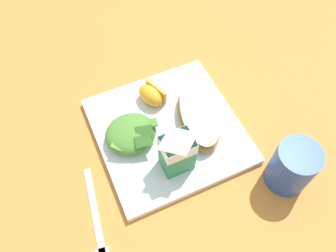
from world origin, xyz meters
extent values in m
plane|color=#C67A33|center=(0.00, 0.00, 0.00)|extent=(3.00, 3.00, 0.00)
cube|color=silver|center=(0.00, 0.00, 0.01)|extent=(0.28, 0.28, 0.02)
ellipsoid|color=#A87038|center=(-0.07, 0.01, 0.03)|extent=(0.12, 0.19, 0.03)
ellipsoid|color=brown|center=(-0.07, 0.01, 0.04)|extent=(0.11, 0.17, 0.01)
ellipsoid|color=beige|center=(-0.07, 0.01, 0.05)|extent=(0.12, 0.18, 0.01)
ellipsoid|color=#4C8433|center=(0.08, -0.01, 0.04)|extent=(0.10, 0.09, 0.04)
cube|color=#4C8433|center=(0.06, 0.01, 0.04)|extent=(0.04, 0.03, 0.01)
cube|color=#336023|center=(0.05, 0.01, 0.05)|extent=(0.04, 0.03, 0.01)
cube|color=#5B8E3D|center=(0.10, 0.01, 0.04)|extent=(0.04, 0.04, 0.01)
cube|color=#4C8433|center=(0.04, -0.01, 0.05)|extent=(0.04, 0.03, 0.01)
cube|color=#3D7028|center=(0.05, 0.01, 0.05)|extent=(0.04, 0.04, 0.01)
cube|color=#336023|center=(0.06, 0.03, 0.05)|extent=(0.04, 0.03, 0.01)
cube|color=#5B8E3D|center=(0.06, -0.03, 0.04)|extent=(0.03, 0.04, 0.01)
cube|color=#2D8451|center=(0.02, 0.08, 0.06)|extent=(0.06, 0.04, 0.09)
cube|color=white|center=(0.02, 0.08, 0.09)|extent=(0.06, 0.05, 0.03)
pyramid|color=white|center=(0.02, 0.08, 0.12)|extent=(0.06, 0.04, 0.02)
ellipsoid|color=orange|center=(0.01, -0.08, 0.04)|extent=(0.06, 0.07, 0.04)
cube|color=gold|center=(-0.01, -0.08, 0.04)|extent=(0.03, 0.06, 0.03)
cube|color=silver|center=(0.19, 0.10, 0.00)|extent=(0.03, 0.17, 0.01)
cylinder|color=#284CA3|center=(-0.16, 0.18, 0.05)|extent=(0.08, 0.08, 0.10)
camera|label=1|loc=(0.14, 0.32, 0.60)|focal=36.03mm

